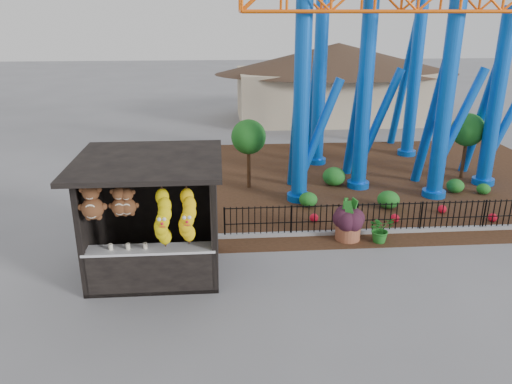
{
  "coord_description": "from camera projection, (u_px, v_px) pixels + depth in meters",
  "views": [
    {
      "loc": [
        -1.29,
        -10.61,
        6.44
      ],
      "look_at": [
        -0.38,
        1.5,
        2.0
      ],
      "focal_mm": 35.0,
      "sensor_mm": 36.0,
      "label": 1
    }
  ],
  "objects": [
    {
      "name": "picket_fence",
      "position": [
        424.0,
        217.0,
        15.22
      ],
      "size": [
        12.2,
        0.06,
        1.0
      ],
      "primitive_type": null,
      "color": "black",
      "rests_on": "ground"
    },
    {
      "name": "potted_plant",
      "position": [
        381.0,
        229.0,
        14.59
      ],
      "size": [
        0.87,
        0.8,
        0.82
      ],
      "primitive_type": "imported",
      "rotation": [
        0.0,
        0.0,
        0.24
      ],
      "color": "#205C1B",
      "rests_on": "ground"
    },
    {
      "name": "curb",
      "position": [
        394.0,
        231.0,
        15.31
      ],
      "size": [
        18.0,
        0.18,
        0.12
      ],
      "primitive_type": "cube",
      "color": "gray",
      "rests_on": "ground"
    },
    {
      "name": "planter_foliage",
      "position": [
        349.0,
        212.0,
        14.6
      ],
      "size": [
        0.7,
        0.7,
        0.64
      ],
      "primitive_type": "ellipsoid",
      "color": "black",
      "rests_on": "terracotta_planter"
    },
    {
      "name": "landscaping",
      "position": [
        374.0,
        189.0,
        18.19
      ],
      "size": [
        7.26,
        4.5,
        0.71
      ],
      "color": "#1B5E1C",
      "rests_on": "mulch_bed"
    },
    {
      "name": "ground",
      "position": [
        276.0,
        289.0,
        12.24
      ],
      "size": [
        120.0,
        120.0,
        0.0
      ],
      "primitive_type": "plane",
      "color": "slate",
      "rests_on": "ground"
    },
    {
      "name": "terracotta_planter",
      "position": [
        348.0,
        231.0,
        14.8
      ],
      "size": [
        0.88,
        0.88,
        0.55
      ],
      "primitive_type": "cylinder",
      "rotation": [
        0.0,
        0.0,
        -0.21
      ],
      "color": "#965236",
      "rests_on": "ground"
    },
    {
      "name": "roller_coaster",
      "position": [
        393.0,
        10.0,
        18.1
      ],
      "size": [
        11.0,
        6.37,
        10.82
      ],
      "color": "blue",
      "rests_on": "ground"
    },
    {
      "name": "mulch_bed",
      "position": [
        352.0,
        180.0,
        20.01
      ],
      "size": [
        18.0,
        12.0,
        0.02
      ],
      "primitive_type": "cube",
      "color": "#331E11",
      "rests_on": "ground"
    },
    {
      "name": "pavilion",
      "position": [
        337.0,
        69.0,
        30.34
      ],
      "size": [
        15.0,
        15.0,
        4.8
      ],
      "color": "#BFAD8C",
      "rests_on": "ground"
    },
    {
      "name": "prize_booth",
      "position": [
        152.0,
        221.0,
        12.35
      ],
      "size": [
        3.5,
        3.4,
        3.12
      ],
      "color": "black",
      "rests_on": "ground"
    }
  ]
}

